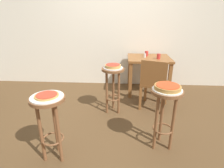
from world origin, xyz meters
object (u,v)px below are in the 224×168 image
object	(u,v)px
pizza_leftside	(113,66)
cup_far_edge	(147,53)
serving_plate_middle	(167,89)
stool_leftside	(113,81)
wooden_chair	(154,83)
pizza_middle	(168,87)
stool_foreground	(50,116)
condiment_shaker	(145,56)
serving_plate_foreground	(47,97)
pizza_foreground	(47,95)
dining_table	(149,64)
stool_middle	(165,107)
cup_near_edge	(159,56)
serving_plate_leftside	(113,68)

from	to	relation	value
pizza_leftside	cup_far_edge	distance (m)	1.16
serving_plate_middle	stool_leftside	bearing A→B (deg)	128.38
wooden_chair	pizza_middle	bearing A→B (deg)	-91.45
stool_foreground	condiment_shaker	world-z (taller)	condiment_shaker
serving_plate_foreground	stool_foreground	bearing A→B (deg)	0.00
stool_foreground	serving_plate_foreground	bearing A→B (deg)	0.00
pizza_foreground	wooden_chair	world-z (taller)	wooden_chair
dining_table	condiment_shaker	size ratio (longest dim) A/B	10.58
serving_plate_middle	stool_leftside	size ratio (longest dim) A/B	0.43
serving_plate_foreground	wooden_chair	xyz separation A→B (m)	(1.24, 1.19, -0.28)
serving_plate_foreground	condiment_shaker	size ratio (longest dim) A/B	4.20
pizza_middle	condiment_shaker	world-z (taller)	condiment_shaker
stool_middle	dining_table	xyz separation A→B (m)	(0.02, 1.64, 0.06)
serving_plate_middle	pizza_middle	distance (m)	0.03
stool_foreground	cup_near_edge	world-z (taller)	cup_near_edge
serving_plate_foreground	serving_plate_leftside	size ratio (longest dim) A/B	1.09
dining_table	wooden_chair	xyz separation A→B (m)	(0.01, -0.71, -0.13)
serving_plate_middle	condiment_shaker	world-z (taller)	condiment_shaker
stool_middle	pizza_leftside	distance (m)	1.05
serving_plate_leftside	serving_plate_foreground	bearing A→B (deg)	-119.00
pizza_middle	stool_leftside	xyz separation A→B (m)	(-0.63, 0.80, -0.24)
pizza_leftside	cup_far_edge	xyz separation A→B (m)	(0.61, 0.99, -0.00)
dining_table	stool_foreground	bearing A→B (deg)	-122.98
stool_foreground	dining_table	distance (m)	2.27
pizza_leftside	condiment_shaker	distance (m)	1.00
serving_plate_foreground	stool_middle	xyz separation A→B (m)	(1.22, 0.26, -0.21)
stool_foreground	serving_plate_foreground	world-z (taller)	serving_plate_foreground
stool_middle	condiment_shaker	distance (m)	1.64
pizza_foreground	stool_leftside	distance (m)	1.23
serving_plate_middle	cup_near_edge	distance (m)	1.53
serving_plate_middle	pizza_middle	size ratio (longest dim) A/B	1.14
stool_middle	cup_near_edge	size ratio (longest dim) A/B	7.68
serving_plate_middle	condiment_shaker	xyz separation A→B (m)	(-0.07, 1.62, 0.01)
stool_leftside	cup_far_edge	world-z (taller)	cup_far_edge
pizza_leftside	stool_foreground	bearing A→B (deg)	-119.00
serving_plate_middle	condiment_shaker	distance (m)	1.62
stool_foreground	wooden_chair	bearing A→B (deg)	43.85
condiment_shaker	wooden_chair	distance (m)	0.75
serving_plate_foreground	pizza_foreground	distance (m)	0.02
dining_table	wooden_chair	distance (m)	0.72
serving_plate_leftside	dining_table	xyz separation A→B (m)	(0.65, 0.85, -0.15)
stool_middle	cup_far_edge	world-z (taller)	cup_far_edge
stool_foreground	pizza_foreground	xyz separation A→B (m)	(-0.00, 0.00, 0.23)
pizza_middle	serving_plate_foreground	bearing A→B (deg)	-167.88
cup_far_edge	cup_near_edge	bearing A→B (deg)	-53.58
cup_near_edge	pizza_foreground	bearing A→B (deg)	-127.95
stool_middle	cup_far_edge	distance (m)	1.80
stool_foreground	serving_plate_foreground	distance (m)	0.21
serving_plate_leftside	cup_far_edge	distance (m)	1.16
stool_leftside	cup_far_edge	bearing A→B (deg)	58.10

